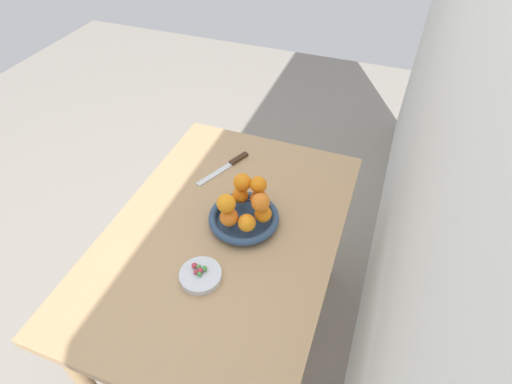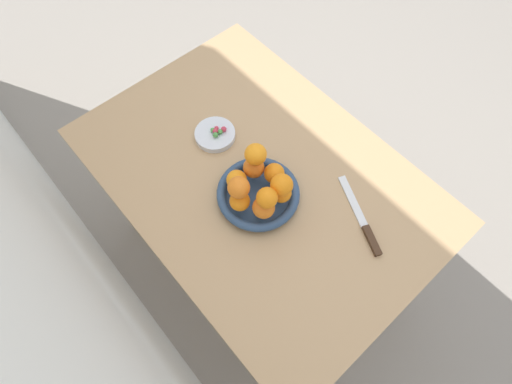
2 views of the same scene
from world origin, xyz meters
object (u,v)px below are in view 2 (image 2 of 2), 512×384
Objects in this scene: candy_dish at (215,135)px; orange_6 at (282,185)px; orange_8 at (239,187)px; candy_ball_5 at (224,129)px; candy_ball_2 at (217,128)px; dining_table at (258,187)px; orange_0 at (264,208)px; orange_2 at (274,173)px; orange_9 at (267,198)px; candy_ball_1 at (213,130)px; candy_ball_0 at (216,135)px; knife at (362,221)px; fruit_bowl at (258,194)px; orange_7 at (256,154)px; candy_ball_4 at (215,131)px; orange_1 at (281,193)px; candy_ball_3 at (220,132)px; orange_4 at (237,180)px; orange_5 at (240,201)px; orange_3 at (254,167)px.

candy_dish is 0.34m from orange_6.
orange_8 reaches higher than candy_ball_5.
candy_ball_2 is 0.02m from candy_ball_5.
dining_table is 17.58× the size of orange_0.
orange_2 is 0.24m from candy_ball_5.
candy_ball_1 is at bearing -11.88° from orange_9.
knife is at bearing -164.57° from candy_ball_0.
orange_6 reaches higher than orange_2.
orange_6 reaches higher than fruit_bowl.
dining_table is at bearing -65.26° from orange_8.
orange_8 is (0.01, 0.12, 0.06)m from orange_2.
orange_0 reaches higher than dining_table.
fruit_bowl is 13.46× the size of candy_ball_5.
dining_table is 0.22m from candy_ball_0.
orange_8 is at bearing 157.44° from candy_ball_0.
candy_ball_2 is at bearing -25.08° from orange_8.
orange_7 is (-0.01, 0.02, 0.22)m from dining_table.
fruit_bowl is 13.22× the size of candy_ball_4.
orange_1 reaches higher than knife.
orange_1 reaches higher than candy_ball_5.
orange_2 is 3.32× the size of candy_ball_5.
orange_1 is at bearing 171.04° from dining_table.
orange_8 is 0.29m from candy_ball_2.
candy_dish is at bearing -27.78° from candy_ball_0.
candy_ball_4 is at bearing -2.81° from orange_6.
orange_7 is (0.05, 0.02, 0.06)m from orange_2.
orange_1 is 0.30m from candy_ball_3.
candy_ball_0 is at bearing -8.09° from fruit_bowl.
candy_dish is 0.02m from candy_ball_2.
orange_4 reaches higher than dining_table.
candy_ball_0 is 1.17× the size of candy_ball_1.
orange_1 reaches higher than candy_ball_1.
orange_2 is 0.26m from candy_ball_2.
orange_7 is at bearing 114.82° from dining_table.
orange_7 is 0.25× the size of knife.
dining_table is 0.22m from candy_ball_4.
candy_ball_2 is (0.26, -0.06, 0.01)m from fruit_bowl.
candy_ball_5 is (0.30, -0.03, -0.04)m from orange_1.
orange_8 is 3.82× the size of candy_ball_3.
knife is at bearing -146.28° from fruit_bowl.
orange_5 reaches higher than candy_ball_2.
orange_0 reaches higher than candy_ball_4.
candy_ball_1 is at bearing -2.83° from orange_3.
candy_ball_4 is (0.25, -0.04, 0.01)m from fruit_bowl.
candy_ball_4 is 1.02× the size of candy_ball_5.
orange_0 is at bearing 164.43° from candy_ball_2.
candy_ball_5 is (0.24, -0.07, 0.01)m from fruit_bowl.
orange_3 is (0.05, 0.03, 0.00)m from orange_2.
orange_2 is at bearing -53.51° from orange_9.
orange_9 is at bearing 96.94° from orange_1.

